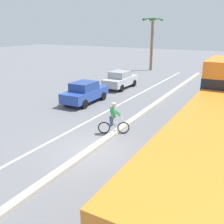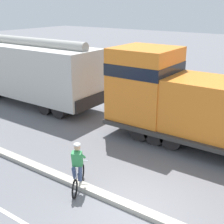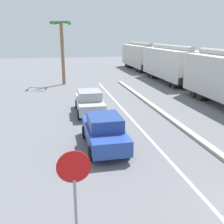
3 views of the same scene
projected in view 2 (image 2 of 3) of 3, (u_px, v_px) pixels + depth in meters
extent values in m
plane|color=slate|center=(134.00, 210.00, 9.75)|extent=(120.00, 120.00, 0.00)
cube|color=#B2AD9E|center=(12.00, 156.00, 13.01)|extent=(0.36, 36.00, 0.16)
cube|color=orange|center=(145.00, 84.00, 14.95)|extent=(2.80, 2.80, 3.50)
cube|color=black|center=(145.00, 68.00, 14.69)|extent=(2.83, 2.83, 0.56)
cylinder|color=black|center=(151.00, 124.00, 15.37)|extent=(2.40, 1.00, 1.00)
cylinder|color=black|center=(165.00, 127.00, 14.93)|extent=(2.40, 1.00, 1.00)
cylinder|color=black|center=(181.00, 131.00, 14.49)|extent=(2.40, 1.00, 1.00)
cube|color=beige|center=(27.00, 69.00, 19.76)|extent=(2.90, 10.40, 3.10)
cylinder|color=#A6A49D|center=(24.00, 42.00, 19.18)|extent=(0.60, 9.88, 0.60)
cube|color=black|center=(91.00, 102.00, 17.28)|extent=(2.61, 0.10, 0.70)
cylinder|color=black|center=(3.00, 89.00, 21.78)|extent=(2.46, 0.90, 0.90)
cylinder|color=black|center=(58.00, 102.00, 18.86)|extent=(2.46, 0.90, 0.90)
cylinder|color=black|center=(72.00, 106.00, 18.25)|extent=(2.46, 0.90, 0.90)
torus|color=black|center=(82.00, 173.00, 11.27)|extent=(0.61, 0.36, 0.66)
torus|color=black|center=(75.00, 189.00, 10.28)|extent=(0.61, 0.36, 0.66)
cylinder|color=silver|center=(78.00, 173.00, 10.68)|extent=(0.72, 0.41, 0.05)
cylinder|color=silver|center=(79.00, 176.00, 10.83)|extent=(0.45, 0.27, 0.36)
cylinder|color=silver|center=(76.00, 172.00, 10.42)|extent=(0.04, 0.04, 0.30)
cylinder|color=silver|center=(81.00, 160.00, 11.01)|extent=(0.26, 0.44, 0.04)
cylinder|color=#38476B|center=(74.00, 173.00, 10.56)|extent=(0.33, 0.27, 0.52)
cylinder|color=#38476B|center=(80.00, 174.00, 10.53)|extent=(0.30, 0.25, 0.52)
cube|color=#338C4C|center=(77.00, 159.00, 10.44)|extent=(0.45, 0.45, 0.57)
sphere|color=tan|center=(77.00, 147.00, 10.38)|extent=(0.22, 0.22, 0.22)
cylinder|color=white|center=(77.00, 145.00, 10.34)|extent=(0.22, 0.22, 0.05)
cylinder|color=#338C4C|center=(74.00, 156.00, 10.65)|extent=(0.45, 0.30, 0.36)
cylinder|color=#338C4C|center=(83.00, 156.00, 10.61)|extent=(0.45, 0.30, 0.36)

